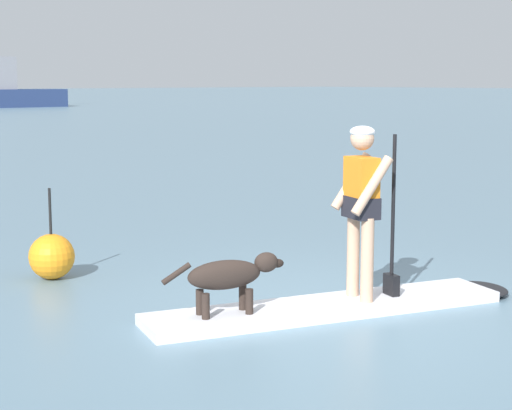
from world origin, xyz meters
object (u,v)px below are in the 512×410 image
person_paddler (363,200)px  dog (230,275)px  paddleboard (348,305)px  marker_buoy (52,256)px

person_paddler → dog: person_paddler is taller
person_paddler → dog: (-1.27, 0.40, -0.59)m
paddleboard → dog: bearing=162.6°
paddleboard → dog: dog is taller
paddleboard → dog: size_ratio=3.39×
paddleboard → person_paddler: size_ratio=2.31×
paddleboard → person_paddler: bearing=-17.4°
person_paddler → dog: size_ratio=1.47×
person_paddler → marker_buoy: 3.51m
marker_buoy → paddleboard: bearing=-62.8°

